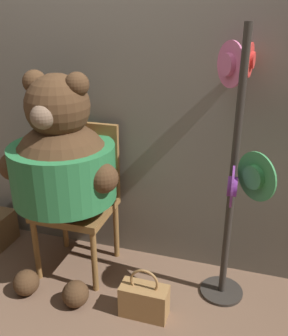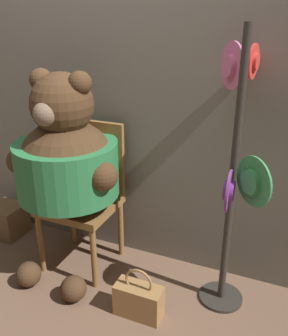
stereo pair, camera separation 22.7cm
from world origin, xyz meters
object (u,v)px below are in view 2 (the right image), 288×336
teddy_bear (66,163)px  hat_display_rack (235,175)px  handbag_on_ground (139,300)px  chair (85,189)px

teddy_bear → hat_display_rack: hat_display_rack is taller
handbag_on_ground → teddy_bear: bearing=158.8°
chair → hat_display_rack: 1.10m
chair → teddy_bear: teddy_bear is taller
hat_display_rack → chair: bearing=176.1°
chair → hat_display_rack: (1.04, -0.07, 0.33)m
chair → teddy_bear: 0.31m
chair → teddy_bear: size_ratio=0.73×
chair → hat_display_rack: bearing=-3.9°
hat_display_rack → handbag_on_ground: size_ratio=5.00×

